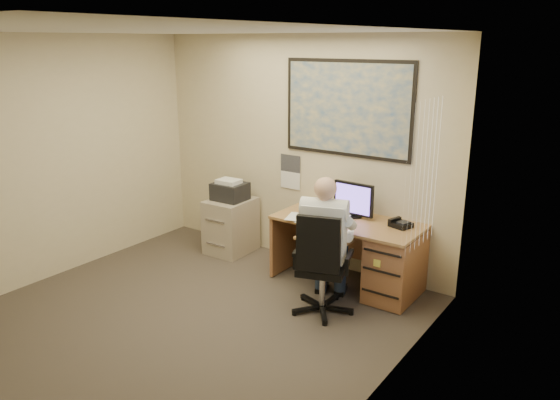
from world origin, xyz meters
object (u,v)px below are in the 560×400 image
Objects in this scene: office_chair at (319,283)px; person at (325,246)px; desk at (375,252)px; filing_cabinet at (231,221)px.

office_chair is 0.39m from person.
filing_cabinet is at bearing 179.78° from desk.
office_chair is at bearing -107.47° from desk.
office_chair is (-0.24, -0.77, -0.13)m from desk.
desk is at bearing 54.61° from office_chair.
desk is at bearing 53.63° from person.
filing_cabinet is at bearing 138.56° from office_chair.
person is (0.02, 0.08, 0.38)m from office_chair.
person is (-0.23, -0.69, 0.25)m from desk.
person is (1.79, -0.70, 0.28)m from filing_cabinet.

